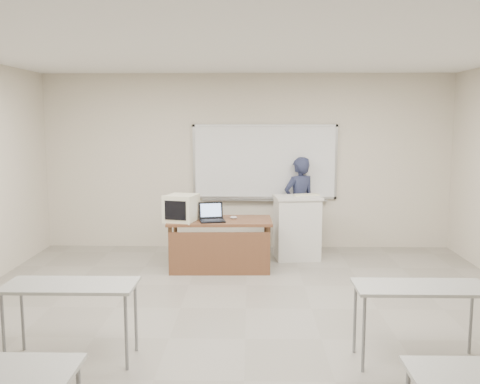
{
  "coord_description": "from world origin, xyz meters",
  "views": [
    {
      "loc": [
        0.05,
        -5.2,
        2.22
      ],
      "look_at": [
        -0.09,
        2.2,
        1.22
      ],
      "focal_mm": 40.0,
      "sensor_mm": 36.0,
      "label": 1
    }
  ],
  "objects_px": {
    "instructor_desk": "(220,234)",
    "mouse": "(234,217)",
    "laptop": "(213,217)",
    "whiteboard": "(265,163)",
    "crt_monitor": "(182,208)",
    "keyboard": "(306,195)",
    "presenter": "(299,203)",
    "podium": "(297,227)"
  },
  "relations": [
    {
      "from": "instructor_desk",
      "to": "mouse",
      "type": "distance_m",
      "value": 0.33
    },
    {
      "from": "laptop",
      "to": "whiteboard",
      "type": "bearing_deg",
      "value": 49.45
    },
    {
      "from": "instructor_desk",
      "to": "crt_monitor",
      "type": "relative_size",
      "value": 3.23
    },
    {
      "from": "crt_monitor",
      "to": "laptop",
      "type": "relative_size",
      "value": 1.32
    },
    {
      "from": "laptop",
      "to": "mouse",
      "type": "distance_m",
      "value": 0.35
    },
    {
      "from": "laptop",
      "to": "keyboard",
      "type": "bearing_deg",
      "value": 16.64
    },
    {
      "from": "presenter",
      "to": "mouse",
      "type": "bearing_deg",
      "value": 20.17
    },
    {
      "from": "whiteboard",
      "to": "crt_monitor",
      "type": "height_order",
      "value": "whiteboard"
    },
    {
      "from": "whiteboard",
      "to": "mouse",
      "type": "bearing_deg",
      "value": -110.78
    },
    {
      "from": "instructor_desk",
      "to": "mouse",
      "type": "xyz_separation_m",
      "value": [
        0.2,
        0.16,
        0.21
      ]
    },
    {
      "from": "keyboard",
      "to": "presenter",
      "type": "xyz_separation_m",
      "value": [
        -0.06,
        0.56,
        -0.23
      ]
    },
    {
      "from": "crt_monitor",
      "to": "mouse",
      "type": "xyz_separation_m",
      "value": [
        0.75,
        0.17,
        -0.17
      ]
    },
    {
      "from": "mouse",
      "to": "presenter",
      "type": "relative_size",
      "value": 0.07
    },
    {
      "from": "podium",
      "to": "laptop",
      "type": "height_order",
      "value": "same"
    },
    {
      "from": "instructor_desk",
      "to": "crt_monitor",
      "type": "xyz_separation_m",
      "value": [
        -0.55,
        -0.01,
        0.38
      ]
    },
    {
      "from": "laptop",
      "to": "podium",
      "type": "bearing_deg",
      "value": 16.74
    },
    {
      "from": "whiteboard",
      "to": "mouse",
      "type": "height_order",
      "value": "whiteboard"
    },
    {
      "from": "podium",
      "to": "presenter",
      "type": "relative_size",
      "value": 0.64
    },
    {
      "from": "laptop",
      "to": "mouse",
      "type": "relative_size",
      "value": 3.34
    },
    {
      "from": "instructor_desk",
      "to": "keyboard",
      "type": "distance_m",
      "value": 1.63
    },
    {
      "from": "podium",
      "to": "keyboard",
      "type": "bearing_deg",
      "value": 20.5
    },
    {
      "from": "podium",
      "to": "keyboard",
      "type": "distance_m",
      "value": 0.54
    },
    {
      "from": "crt_monitor",
      "to": "podium",
      "type": "bearing_deg",
      "value": 37.26
    },
    {
      "from": "keyboard",
      "to": "presenter",
      "type": "distance_m",
      "value": 0.61
    },
    {
      "from": "crt_monitor",
      "to": "laptop",
      "type": "xyz_separation_m",
      "value": [
        0.45,
        0.0,
        -0.13
      ]
    },
    {
      "from": "whiteboard",
      "to": "instructor_desk",
      "type": "distance_m",
      "value": 1.88
    },
    {
      "from": "podium",
      "to": "crt_monitor",
      "type": "xyz_separation_m",
      "value": [
        -1.75,
        -0.72,
        0.43
      ]
    },
    {
      "from": "mouse",
      "to": "presenter",
      "type": "distance_m",
      "value": 1.61
    },
    {
      "from": "instructor_desk",
      "to": "podium",
      "type": "bearing_deg",
      "value": 29.34
    },
    {
      "from": "whiteboard",
      "to": "crt_monitor",
      "type": "bearing_deg",
      "value": -129.95
    },
    {
      "from": "whiteboard",
      "to": "keyboard",
      "type": "height_order",
      "value": "whiteboard"
    },
    {
      "from": "mouse",
      "to": "crt_monitor",
      "type": "bearing_deg",
      "value": -159.63
    },
    {
      "from": "instructor_desk",
      "to": "laptop",
      "type": "bearing_deg",
      "value": -175.56
    },
    {
      "from": "podium",
      "to": "laptop",
      "type": "xyz_separation_m",
      "value": [
        -1.3,
        -0.72,
        0.3
      ]
    },
    {
      "from": "mouse",
      "to": "podium",
      "type": "bearing_deg",
      "value": 36.07
    },
    {
      "from": "whiteboard",
      "to": "laptop",
      "type": "height_order",
      "value": "whiteboard"
    },
    {
      "from": "whiteboard",
      "to": "laptop",
      "type": "xyz_separation_m",
      "value": [
        -0.8,
        -1.49,
        -0.67
      ]
    },
    {
      "from": "crt_monitor",
      "to": "keyboard",
      "type": "xyz_separation_m",
      "value": [
        1.9,
        0.8,
        0.08
      ]
    },
    {
      "from": "keyboard",
      "to": "instructor_desk",
      "type": "bearing_deg",
      "value": -165.43
    },
    {
      "from": "presenter",
      "to": "instructor_desk",
      "type": "bearing_deg",
      "value": 18.99
    },
    {
      "from": "podium",
      "to": "keyboard",
      "type": "xyz_separation_m",
      "value": [
        0.15,
        0.08,
        0.52
      ]
    },
    {
      "from": "instructor_desk",
      "to": "laptop",
      "type": "relative_size",
      "value": 4.28
    }
  ]
}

